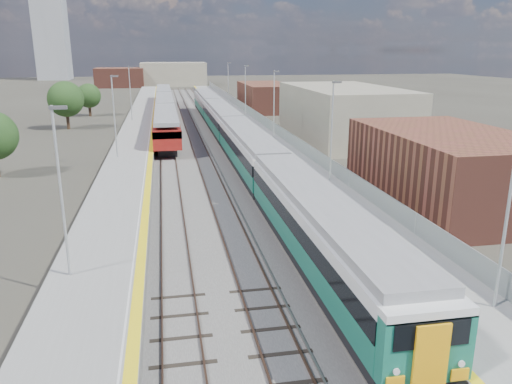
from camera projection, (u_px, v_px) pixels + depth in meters
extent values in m
plane|color=#47443A|center=(210.00, 137.00, 64.01)|extent=(320.00, 320.00, 0.00)
cube|color=#565451|center=(191.00, 134.00, 65.97)|extent=(10.50, 155.00, 0.06)
cube|color=#4C3323|center=(212.00, 130.00, 68.84)|extent=(0.07, 160.00, 0.14)
cube|color=#4C3323|center=(223.00, 129.00, 69.10)|extent=(0.07, 160.00, 0.14)
cube|color=#4C3323|center=(187.00, 130.00, 68.23)|extent=(0.07, 160.00, 0.14)
cube|color=#4C3323|center=(197.00, 130.00, 68.48)|extent=(0.07, 160.00, 0.14)
cube|color=#4C3323|center=(161.00, 131.00, 67.62)|extent=(0.07, 160.00, 0.14)
cube|color=#4C3323|center=(171.00, 131.00, 67.87)|extent=(0.07, 160.00, 0.14)
cube|color=gray|center=(210.00, 130.00, 68.79)|extent=(0.08, 160.00, 0.10)
cube|color=gray|center=(200.00, 130.00, 68.54)|extent=(0.08, 160.00, 0.10)
cube|color=slate|center=(247.00, 129.00, 67.16)|extent=(4.70, 155.00, 1.00)
cube|color=gray|center=(247.00, 125.00, 67.02)|extent=(4.70, 155.00, 0.03)
cube|color=yellow|center=(232.00, 125.00, 66.64)|extent=(0.40, 155.00, 0.01)
cube|color=gray|center=(263.00, 120.00, 67.24)|extent=(0.06, 155.00, 1.20)
cylinder|color=#9EA0A3|center=(507.00, 215.00, 18.46)|extent=(0.12, 0.12, 7.50)
cylinder|color=#9EA0A3|center=(332.00, 132.00, 37.38)|extent=(0.12, 0.12, 7.50)
cube|color=#4C4C4F|center=(337.00, 82.00, 36.42)|extent=(0.70, 0.18, 0.14)
cylinder|color=#9EA0A3|center=(274.00, 104.00, 56.29)|extent=(0.12, 0.12, 7.50)
cube|color=#4C4C4F|center=(276.00, 71.00, 55.34)|extent=(0.70, 0.18, 0.14)
cylinder|color=#9EA0A3|center=(245.00, 91.00, 75.21)|extent=(0.12, 0.12, 7.50)
cube|color=#4C4C4F|center=(247.00, 66.00, 74.25)|extent=(0.70, 0.18, 0.14)
cylinder|color=#9EA0A3|center=(228.00, 83.00, 94.12)|extent=(0.12, 0.12, 7.50)
cube|color=#4C4C4F|center=(229.00, 63.00, 93.17)|extent=(0.70, 0.18, 0.14)
cube|color=slate|center=(138.00, 132.00, 64.65)|extent=(4.30, 155.00, 1.00)
cube|color=gray|center=(138.00, 128.00, 64.51)|extent=(4.30, 155.00, 0.03)
cube|color=yellow|center=(153.00, 127.00, 64.84)|extent=(0.45, 155.00, 0.01)
cube|color=silver|center=(150.00, 127.00, 64.78)|extent=(0.08, 155.00, 0.01)
cylinder|color=#9EA0A3|center=(61.00, 194.00, 21.20)|extent=(0.12, 0.12, 7.50)
cube|color=#4C4C4F|center=(58.00, 108.00, 20.24)|extent=(0.70, 0.18, 0.14)
cylinder|color=#9EA0A3|center=(114.00, 117.00, 45.79)|extent=(0.12, 0.12, 7.50)
cube|color=#4C4C4F|center=(114.00, 76.00, 44.83)|extent=(0.70, 0.18, 0.14)
cylinder|color=#9EA0A3|center=(130.00, 94.00, 70.38)|extent=(0.12, 0.12, 7.50)
cube|color=#4C4C4F|center=(130.00, 67.00, 69.42)|extent=(0.70, 0.18, 0.14)
cube|color=brown|center=(448.00, 168.00, 35.49)|extent=(9.00, 16.00, 5.20)
cube|color=gray|center=(343.00, 113.00, 61.21)|extent=(11.00, 22.00, 6.40)
cube|color=brown|center=(266.00, 97.00, 92.11)|extent=(8.00, 18.00, 4.80)
cube|color=gray|center=(173.00, 74.00, 157.28)|extent=(20.00, 14.00, 7.00)
cube|color=brown|center=(120.00, 77.00, 149.94)|extent=(14.00, 12.00, 5.60)
cube|color=gray|center=(50.00, 24.00, 183.06)|extent=(11.00, 11.00, 40.00)
cube|color=black|center=(319.00, 254.00, 24.79)|extent=(2.80, 20.04, 0.47)
cube|color=#13654D|center=(319.00, 239.00, 24.57)|extent=(2.90, 20.04, 1.17)
cube|color=black|center=(320.00, 221.00, 24.31)|extent=(2.96, 20.04, 0.80)
cube|color=silver|center=(320.00, 208.00, 24.14)|extent=(2.90, 20.04, 0.49)
cube|color=gray|center=(321.00, 200.00, 24.02)|extent=(2.57, 20.04, 0.41)
cube|color=black|center=(249.00, 165.00, 44.22)|extent=(2.80, 20.04, 0.47)
cube|color=#13654D|center=(249.00, 155.00, 44.00)|extent=(2.90, 20.04, 1.17)
cube|color=black|center=(249.00, 145.00, 43.74)|extent=(2.96, 20.04, 0.80)
cube|color=silver|center=(249.00, 138.00, 43.57)|extent=(2.90, 20.04, 0.49)
cube|color=gray|center=(249.00, 133.00, 43.45)|extent=(2.57, 20.04, 0.41)
cube|color=black|center=(222.00, 130.00, 63.65)|extent=(2.80, 20.04, 0.47)
cube|color=#13654D|center=(222.00, 123.00, 63.43)|extent=(2.90, 20.04, 1.17)
cube|color=black|center=(222.00, 116.00, 63.17)|extent=(2.96, 20.04, 0.80)
cube|color=silver|center=(221.00, 111.00, 63.00)|extent=(2.90, 20.04, 0.49)
cube|color=gray|center=(221.00, 107.00, 62.88)|extent=(2.57, 20.04, 0.41)
cube|color=black|center=(207.00, 111.00, 83.08)|extent=(2.80, 20.04, 0.47)
cube|color=#13654D|center=(207.00, 106.00, 82.86)|extent=(2.90, 20.04, 1.17)
cube|color=black|center=(207.00, 101.00, 82.60)|extent=(2.96, 20.04, 0.80)
cube|color=silver|center=(207.00, 97.00, 82.43)|extent=(2.90, 20.04, 0.49)
cube|color=gray|center=(207.00, 94.00, 82.31)|extent=(2.57, 20.04, 0.41)
cube|color=#13654D|center=(425.00, 347.00, 14.71)|extent=(2.88, 0.62, 2.16)
cube|color=black|center=(432.00, 335.00, 14.24)|extent=(2.36, 0.06, 0.82)
cube|color=#F3A40F|center=(431.00, 358.00, 14.38)|extent=(1.08, 0.10, 2.16)
cube|color=black|center=(167.00, 140.00, 58.67)|extent=(1.94, 16.45, 0.67)
cube|color=maroon|center=(166.00, 127.00, 58.23)|extent=(2.85, 19.36, 2.04)
cube|color=black|center=(166.00, 122.00, 58.09)|extent=(2.91, 19.36, 0.71)
cube|color=gray|center=(166.00, 113.00, 57.81)|extent=(2.55, 19.36, 0.41)
cube|color=black|center=(165.00, 118.00, 77.45)|extent=(1.94, 16.45, 0.67)
cube|color=maroon|center=(165.00, 108.00, 77.01)|extent=(2.85, 19.36, 2.04)
cube|color=black|center=(165.00, 105.00, 76.87)|extent=(2.91, 19.36, 0.71)
cube|color=gray|center=(164.00, 98.00, 76.59)|extent=(2.55, 19.36, 0.41)
cube|color=black|center=(164.00, 105.00, 96.23)|extent=(1.94, 16.45, 0.67)
cube|color=maroon|center=(164.00, 97.00, 95.79)|extent=(2.85, 19.36, 2.04)
cube|color=black|center=(164.00, 94.00, 95.65)|extent=(2.91, 19.36, 0.71)
cube|color=gray|center=(163.00, 89.00, 95.37)|extent=(2.55, 19.36, 0.41)
cylinder|color=#382619|center=(68.00, 121.00, 69.62)|extent=(0.44, 0.44, 2.32)
sphere|color=#223C17|center=(66.00, 99.00, 68.80)|extent=(4.89, 4.89, 4.89)
cylinder|color=#382619|center=(90.00, 111.00, 83.47)|extent=(0.44, 0.44, 1.89)
sphere|color=#223C17|center=(89.00, 96.00, 82.79)|extent=(3.99, 3.99, 3.99)
cylinder|color=#382619|center=(334.00, 113.00, 78.78)|extent=(0.44, 0.44, 2.13)
sphere|color=#223C17|center=(335.00, 96.00, 78.02)|extent=(4.50, 4.50, 4.50)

